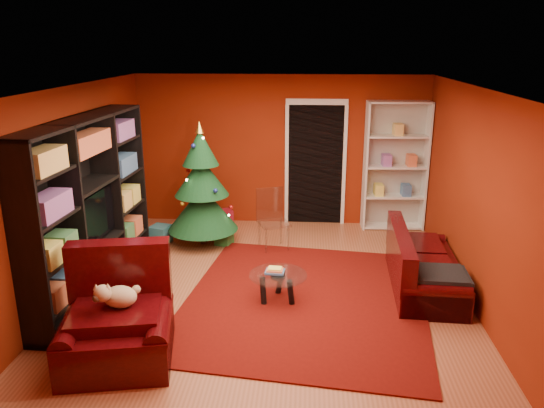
# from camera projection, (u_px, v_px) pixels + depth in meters

# --- Properties ---
(floor) EXTENTS (5.00, 5.50, 0.05)m
(floor) POSITION_uv_depth(u_px,v_px,m) (270.00, 291.00, 6.98)
(floor) COLOR brown
(floor) RESTS_ON ground
(ceiling) EXTENTS (5.00, 5.50, 0.05)m
(ceiling) POSITION_uv_depth(u_px,v_px,m) (270.00, 86.00, 6.20)
(ceiling) COLOR silver
(ceiling) RESTS_ON wall_back
(wall_back) EXTENTS (5.00, 0.05, 2.60)m
(wall_back) POSITION_uv_depth(u_px,v_px,m) (281.00, 151.00, 9.23)
(wall_back) COLOR maroon
(wall_back) RESTS_ON ground
(wall_left) EXTENTS (0.05, 5.50, 2.60)m
(wall_left) POSITION_uv_depth(u_px,v_px,m) (73.00, 191.00, 6.75)
(wall_left) COLOR maroon
(wall_left) RESTS_ON ground
(wall_right) EXTENTS (0.05, 5.50, 2.60)m
(wall_right) POSITION_uv_depth(u_px,v_px,m) (477.00, 198.00, 6.42)
(wall_right) COLOR maroon
(wall_right) RESTS_ON ground
(doorway) EXTENTS (1.06, 0.60, 2.16)m
(doorway) POSITION_uv_depth(u_px,v_px,m) (315.00, 166.00, 9.22)
(doorway) COLOR black
(doorway) RESTS_ON floor
(rug) EXTENTS (3.34, 3.77, 0.02)m
(rug) POSITION_uv_depth(u_px,v_px,m) (305.00, 300.00, 6.66)
(rug) COLOR #580B07
(rug) RESTS_ON floor
(media_unit) EXTENTS (0.59, 2.94, 2.24)m
(media_unit) POSITION_uv_depth(u_px,v_px,m) (88.00, 208.00, 6.64)
(media_unit) COLOR black
(media_unit) RESTS_ON floor
(christmas_tree) EXTENTS (1.32, 1.32, 1.98)m
(christmas_tree) POSITION_uv_depth(u_px,v_px,m) (202.00, 186.00, 8.28)
(christmas_tree) COLOR #0E391A
(christmas_tree) RESTS_ON floor
(gift_box_teal) EXTENTS (0.35, 0.35, 0.29)m
(gift_box_teal) POSITION_uv_depth(u_px,v_px,m) (160.00, 234.00, 8.54)
(gift_box_teal) COLOR #286B7E
(gift_box_teal) RESTS_ON floor
(gift_box_green) EXTENTS (0.30, 0.30, 0.24)m
(gift_box_green) POSITION_uv_depth(u_px,v_px,m) (224.00, 237.00, 8.49)
(gift_box_green) COLOR #216F2C
(gift_box_green) RESTS_ON floor
(gift_box_red) EXTENTS (0.32, 0.32, 0.25)m
(gift_box_red) POSITION_uv_depth(u_px,v_px,m) (225.00, 217.00, 9.47)
(gift_box_red) COLOR maroon
(gift_box_red) RESTS_ON floor
(white_bookshelf) EXTENTS (1.05, 0.42, 2.25)m
(white_bookshelf) POSITION_uv_depth(u_px,v_px,m) (395.00, 167.00, 8.97)
(white_bookshelf) COLOR white
(white_bookshelf) RESTS_ON floor
(armchair) EXTENTS (1.37, 1.37, 0.91)m
(armchair) POSITION_uv_depth(u_px,v_px,m) (116.00, 319.00, 5.30)
(armchair) COLOR black
(armchair) RESTS_ON rug
(dog) EXTENTS (0.45, 0.37, 0.30)m
(dog) POSITION_uv_depth(u_px,v_px,m) (120.00, 297.00, 5.29)
(dog) COLOR beige
(dog) RESTS_ON armchair
(sofa) EXTENTS (0.91, 1.87, 0.79)m
(sofa) POSITION_uv_depth(u_px,v_px,m) (425.00, 260.00, 6.89)
(sofa) COLOR black
(sofa) RESTS_ON rug
(coffee_table) EXTENTS (0.78, 0.78, 0.45)m
(coffee_table) POSITION_uv_depth(u_px,v_px,m) (278.00, 287.00, 6.59)
(coffee_table) COLOR gray
(coffee_table) RESTS_ON rug
(acrylic_chair) EXTENTS (0.58, 0.61, 0.86)m
(acrylic_chair) POSITION_uv_depth(u_px,v_px,m) (274.00, 223.00, 8.19)
(acrylic_chair) COLOR #66605B
(acrylic_chair) RESTS_ON rug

